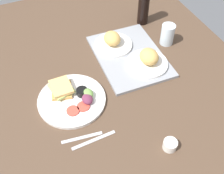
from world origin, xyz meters
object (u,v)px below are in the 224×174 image
Objects in this scene: fork at (82,137)px; knife at (94,140)px; serving_tray at (129,56)px; bread_plate_far at (148,60)px; espresso_cup at (170,145)px; plate_with_salad at (72,98)px; bread_plate_near at (113,42)px; soda_bottle at (144,5)px; drinking_glass at (167,34)px.

knife is at bearing -30.06° from fork.
serving_tray is 11.93cm from bread_plate_far.
espresso_cup is at bearing -31.74° from knife.
plate_with_salad is 5.50× the size of espresso_cup.
bread_plate_near reaches higher than espresso_cup.
bread_plate_far is 38.65cm from soda_bottle.
fork is (20.64, -2.40, -1.37)cm from plate_with_salad.
drinking_glass is (-12.61, 18.42, 1.14)cm from bread_plate_far.
bread_plate_near reaches higher than fork.
bread_plate_near is 1.07× the size of knife.
serving_tray is 34.02cm from soda_bottle.
knife is (64.48, -55.14, -11.43)cm from soda_bottle.
plate_with_salad is at bearing -81.94° from bread_plate_far.
soda_bottle is (-24.99, 20.36, 10.88)cm from serving_tray.
serving_tray is 2.37× the size of knife.
bread_plate_far is (20.18, 10.58, 0.22)cm from bread_plate_near.
bread_plate_far is 3.74× the size of espresso_cup.
bread_plate_near is at bearing -104.63° from drinking_glass.
bread_plate_near reaches higher than serving_tray.
soda_bottle reaches higher than serving_tray.
bread_plate_far reaches higher than knife.
drinking_glass reaches higher than bread_plate_far.
bread_plate_far reaches higher than fork.
fork is at bearing 140.40° from knife.
bread_plate_near is 64.61cm from espresso_cup.
bread_plate_near is 1.77× the size of drinking_glass.
plate_with_salad is at bearing -54.26° from soda_bottle.
bread_plate_far is 1.10× the size of knife.
serving_tray is at bearing -39.18° from soda_bottle.
knife is at bearing -40.54° from soda_bottle.
espresso_cup reaches higher than fork.
espresso_cup is (79.24, -28.53, -9.68)cm from soda_bottle.
espresso_cup reaches higher than serving_tray.
knife is (42.17, -58.58, -5.51)cm from drinking_glass.
plate_with_salad is at bearing 90.17° from fork.
plate_with_salad reaches higher than espresso_cup.
bread_plate_far reaches higher than espresso_cup.
serving_tray is 3.90× the size of drinking_glass.
drinking_glass is at bearing 33.02° from knife.
plate_with_salad reaches higher than serving_tray.
soda_bottle is 85.61cm from knife.
drinking_glass is 65.40cm from espresso_cup.
fork is at bearing -46.74° from serving_tray.
knife is (39.50, -34.78, -0.55)cm from serving_tray.
bread_plate_near reaches higher than plate_with_salad.
soda_bottle is 1.23× the size of knife.
fork is at bearing -120.12° from espresso_cup.
fork is (46.74, -33.58, -4.15)cm from bread_plate_near.
bread_plate_far is at bearing 33.63° from knife.
knife is (49.74, -29.58, -4.15)cm from bread_plate_near.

